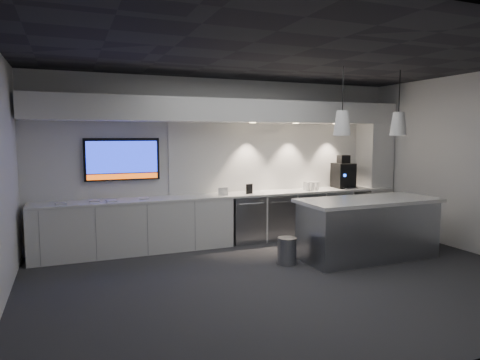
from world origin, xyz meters
name	(u,v)px	position (x,y,z in m)	size (l,w,h in m)	color
floor	(289,279)	(0.00, 0.00, 0.00)	(7.00, 7.00, 0.00)	#2C2C2E
ceiling	(292,56)	(0.00, 0.00, 3.00)	(7.00, 7.00, 0.00)	black
wall_back	(226,160)	(0.00, 2.50, 1.50)	(7.00, 7.00, 0.00)	silver
wall_front	(441,194)	(0.00, -2.50, 1.50)	(7.00, 7.00, 0.00)	silver
wall_right	(478,164)	(3.50, 0.00, 1.50)	(7.00, 7.00, 0.00)	silver
back_counter	(232,195)	(0.00, 2.17, 0.88)	(6.80, 0.65, 0.04)	silver
left_base_cabinets	(135,227)	(-1.75, 2.17, 0.43)	(3.30, 0.63, 0.86)	white
fridge_unit_a	(245,219)	(0.25, 2.17, 0.42)	(0.60, 0.61, 0.85)	gray
fridge_unit_b	(275,216)	(0.88, 2.17, 0.42)	(0.60, 0.61, 0.85)	gray
fridge_unit_c	(304,214)	(1.51, 2.17, 0.42)	(0.60, 0.61, 0.85)	gray
fridge_unit_d	(331,212)	(2.14, 2.17, 0.42)	(0.60, 0.61, 0.85)	gray
backsplash	(283,156)	(1.20, 2.48, 1.55)	(4.60, 0.03, 1.30)	white
soffit	(232,111)	(0.00, 2.20, 2.40)	(6.90, 0.60, 0.40)	white
column	(374,167)	(3.20, 2.20, 1.30)	(0.55, 0.55, 2.60)	white
wall_tv	(122,159)	(-1.90, 2.45, 1.56)	(1.25, 0.07, 0.72)	black
island	(368,228)	(1.66, 0.43, 0.48)	(2.27, 0.97, 0.96)	gray
bin	(287,251)	(0.30, 0.61, 0.21)	(0.29, 0.29, 0.41)	gray
coffee_machine	(343,174)	(2.43, 2.20, 1.17)	(0.40, 0.56, 0.67)	black
sign_black	(249,189)	(0.30, 2.09, 0.99)	(0.14, 0.02, 0.18)	black
sign_white	(223,192)	(-0.22, 2.06, 0.97)	(0.18, 0.02, 0.14)	silver
cup_cluster	(311,186)	(1.63, 2.12, 0.98)	(0.30, 0.19, 0.16)	white
tray_a	(61,203)	(-2.89, 2.08, 0.91)	(0.16, 0.16, 0.03)	#B7B7B7
tray_b	(94,201)	(-2.39, 2.17, 0.91)	(0.16, 0.16, 0.03)	#B7B7B7
tray_c	(111,201)	(-2.13, 2.08, 0.91)	(0.16, 0.16, 0.03)	#B7B7B7
tray_d	(144,198)	(-1.61, 2.14, 0.91)	(0.16, 0.16, 0.03)	#B7B7B7
pendant_left	(342,123)	(1.12, 0.43, 2.15)	(0.26, 0.26, 1.08)	white
pendant_right	(398,124)	(2.20, 0.43, 2.15)	(0.26, 0.26, 1.08)	white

